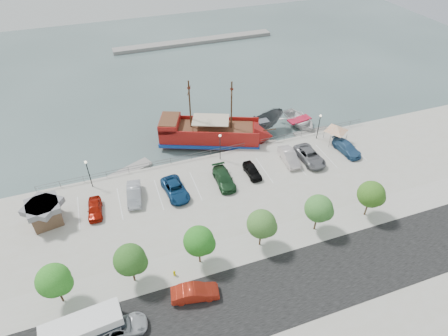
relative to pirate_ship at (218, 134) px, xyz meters
name	(u,v)px	position (x,y,z in m)	size (l,w,h in m)	color
ground	(236,193)	(-1.40, -11.53, -1.88)	(160.00, 160.00, 0.00)	#3C4B4A
land_slab	(317,334)	(-1.40, -32.53, -1.48)	(100.00, 58.00, 1.20)	#A4A08F
street	(292,286)	(-1.40, -27.53, -0.87)	(100.00, 8.00, 0.04)	black
sidewalk	(268,242)	(-1.40, -21.53, -0.87)	(100.00, 4.00, 0.05)	#A7A297
seawall_railing	(217,151)	(-1.40, -3.73, -0.35)	(50.00, 0.06, 1.00)	#5C5E60
far_shore	(195,41)	(8.60, 43.47, -1.48)	(40.00, 3.00, 0.80)	gray
pirate_ship	(218,134)	(0.00, 0.00, 0.00)	(18.01, 11.07, 11.24)	maroon
patrol_boat	(263,125)	(7.97, 0.79, -0.39)	(2.90, 7.72, 2.99)	#484D50
speedboat	(299,121)	(14.72, 0.76, -1.15)	(5.01, 7.02, 1.45)	silver
dock_west	(129,171)	(-14.31, -2.33, -1.69)	(6.78, 1.94, 0.39)	gray
dock_mid	(257,144)	(5.71, -2.33, -1.70)	(6.30, 1.80, 0.36)	gray
dock_east	(312,133)	(15.58, -2.33, -1.71)	(6.16, 1.76, 0.35)	gray
shed	(45,212)	(-24.85, -9.83, 0.68)	(4.11, 4.11, 2.94)	brown
canopy_tent	(337,126)	(16.64, -6.75, 2.05)	(4.83, 4.83, 3.37)	slate
street_van	(120,328)	(-18.43, -26.60, -0.20)	(2.27, 4.92, 1.37)	#B4B8BD
street_sedan	(195,292)	(-11.06, -25.46, -0.11)	(1.64, 4.71, 1.55)	#B52715
shuttle_bus	(83,330)	(-21.47, -26.03, 0.31)	(7.20, 3.09, 2.47)	silver
fire_hydrant	(174,273)	(-12.39, -22.33, -0.48)	(0.26, 0.26, 0.75)	#D1CE02
lamp_post_left	(88,169)	(-19.40, -5.03, 2.06)	(0.36, 0.36, 4.28)	black
lamp_post_mid	(220,142)	(-1.40, -5.03, 2.06)	(0.36, 0.36, 4.28)	black
lamp_post_right	(319,122)	(14.60, -5.03, 2.06)	(0.36, 0.36, 4.28)	black
tree_a	(55,281)	(-23.25, -21.61, 2.42)	(3.30, 3.20, 5.00)	#473321
tree_b	(131,260)	(-16.25, -21.61, 2.42)	(3.30, 3.20, 5.00)	#473321
tree_c	(200,242)	(-9.25, -21.61, 2.42)	(3.30, 3.20, 5.00)	#473321
tree_d	(263,225)	(-2.25, -21.61, 2.42)	(3.30, 3.20, 5.00)	#473321
tree_e	(320,209)	(4.75, -21.61, 2.42)	(3.30, 3.20, 5.00)	#473321
tree_f	(372,195)	(11.75, -21.61, 2.42)	(3.30, 3.20, 5.00)	#473321
parked_car_a	(95,209)	(-19.38, -10.22, -0.17)	(1.67, 4.15, 1.42)	#9B1507
parked_car_b	(134,194)	(-14.45, -9.29, -0.08)	(1.70, 4.87, 1.60)	#A1A5AE
parked_car_c	(175,189)	(-9.29, -10.13, -0.12)	(2.55, 5.52, 1.53)	navy
parked_car_d	(224,178)	(-2.65, -10.19, -0.11)	(2.16, 5.31, 1.54)	#1A3F21
parked_car_e	(252,171)	(1.61, -9.84, -0.20)	(1.62, 4.02, 1.37)	black
parked_car_f	(289,157)	(7.77, -8.85, -0.07)	(1.73, 4.95, 1.63)	beige
parked_car_g	(310,156)	(10.66, -9.67, -0.07)	(2.69, 5.82, 1.62)	slate
parked_car_h	(347,148)	(16.91, -9.63, -0.13)	(2.11, 5.19, 1.51)	#2D5681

